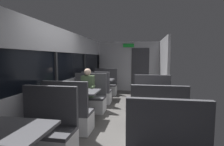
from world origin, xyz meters
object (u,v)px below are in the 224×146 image
object	(u,v)px
bench_far_window_facing_entry	(105,87)
bench_rear_aisle_facing_entry	(152,105)
coffee_cup_primary	(159,95)
bench_mid_window_facing_entry	(89,100)
bench_mid_window_facing_end	(69,116)
dining_table_far_window	(102,82)
seated_passenger	(88,93)
bench_rear_aisle_facing_end	(157,126)
dining_table_near_window	(11,137)
dining_table_rear_aisle	(155,100)
bench_far_window_facing_end	(97,94)
bench_near_window_facing_entry	(46,135)
dining_table_mid_window	(80,95)

from	to	relation	value
bench_far_window_facing_entry	bench_rear_aisle_facing_entry	world-z (taller)	same
bench_rear_aisle_facing_entry	coffee_cup_primary	distance (m)	0.97
bench_far_window_facing_entry	bench_mid_window_facing_entry	bearing A→B (deg)	-90.00
bench_rear_aisle_facing_entry	bench_mid_window_facing_end	bearing A→B (deg)	-146.19
dining_table_far_window	seated_passenger	distance (m)	1.66
dining_table_far_window	bench_rear_aisle_facing_end	size ratio (longest dim) A/B	0.82
dining_table_near_window	dining_table_rear_aisle	bearing A→B (deg)	49.35
bench_far_window_facing_end	dining_table_rear_aisle	world-z (taller)	bench_far_window_facing_end
bench_near_window_facing_entry	bench_mid_window_facing_end	xyz separation A→B (m)	(0.00, 0.89, 0.00)
bench_far_window_facing_end	bench_rear_aisle_facing_entry	world-z (taller)	same
dining_table_near_window	bench_mid_window_facing_end	size ratio (longest dim) A/B	0.82
dining_table_rear_aisle	bench_rear_aisle_facing_end	size ratio (longest dim) A/B	0.82
dining_table_near_window	bench_near_window_facing_entry	world-z (taller)	bench_near_window_facing_entry
dining_table_rear_aisle	seated_passenger	distance (m)	1.97
bench_mid_window_facing_end	dining_table_far_window	xyz separation A→B (m)	(0.00, 2.98, 0.31)
bench_far_window_facing_entry	coffee_cup_primary	bearing A→B (deg)	-60.82
dining_table_rear_aisle	bench_mid_window_facing_end	bearing A→B (deg)	-164.41
bench_far_window_facing_end	seated_passenger	bearing A→B (deg)	-90.00
dining_table_near_window	bench_far_window_facing_entry	bearing A→B (deg)	90.00
dining_table_far_window	coffee_cup_primary	distance (m)	3.23
bench_far_window_facing_entry	bench_mid_window_facing_end	bearing A→B (deg)	-90.00
dining_table_far_window	bench_rear_aisle_facing_end	xyz separation A→B (m)	(1.79, -3.18, -0.31)
bench_mid_window_facing_entry	seated_passenger	distance (m)	0.22
seated_passenger	coffee_cup_primary	world-z (taller)	seated_passenger
dining_table_near_window	seated_passenger	world-z (taller)	seated_passenger
coffee_cup_primary	dining_table_mid_window	bearing A→B (deg)	169.32
seated_passenger	dining_table_near_window	bearing A→B (deg)	-90.00
dining_table_far_window	bench_rear_aisle_facing_end	bearing A→B (deg)	-60.65
dining_table_mid_window	coffee_cup_primary	size ratio (longest dim) A/B	10.00
dining_table_mid_window	bench_far_window_facing_entry	world-z (taller)	bench_far_window_facing_entry
bench_mid_window_facing_end	coffee_cup_primary	distance (m)	1.95
dining_table_near_window	dining_table_far_window	xyz separation A→B (m)	(0.00, 4.57, 0.00)
bench_far_window_facing_end	seated_passenger	world-z (taller)	seated_passenger
bench_mid_window_facing_end	dining_table_rear_aisle	xyz separation A→B (m)	(1.79, 0.50, 0.31)
bench_mid_window_facing_end	bench_rear_aisle_facing_entry	bearing A→B (deg)	33.81
bench_far_window_facing_entry	bench_rear_aisle_facing_end	size ratio (longest dim) A/B	1.00
bench_mid_window_facing_end	bench_rear_aisle_facing_entry	xyz separation A→B (m)	(1.79, 1.20, 0.00)
bench_far_window_facing_entry	coffee_cup_primary	world-z (taller)	bench_far_window_facing_entry
dining_table_far_window	bench_far_window_facing_end	distance (m)	0.77
dining_table_mid_window	dining_table_rear_aisle	size ratio (longest dim) A/B	1.00
dining_table_rear_aisle	bench_rear_aisle_facing_entry	bearing A→B (deg)	90.00
bench_near_window_facing_entry	coffee_cup_primary	bearing A→B (deg)	33.52
bench_mid_window_facing_entry	dining_table_far_window	size ratio (longest dim) A/B	1.22
bench_far_window_facing_entry	seated_passenger	xyz separation A→B (m)	(0.00, -2.36, 0.21)
seated_passenger	dining_table_rear_aisle	bearing A→B (deg)	-24.80
bench_mid_window_facing_entry	bench_rear_aisle_facing_entry	bearing A→B (deg)	-6.38
bench_mid_window_facing_end	bench_mid_window_facing_entry	bearing A→B (deg)	90.00
bench_far_window_facing_entry	bench_rear_aisle_facing_entry	bearing A→B (deg)	-54.23
dining_table_mid_window	bench_rear_aisle_facing_entry	xyz separation A→B (m)	(1.79, 0.50, -0.31)
dining_table_far_window	bench_mid_window_facing_end	bearing A→B (deg)	-90.00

